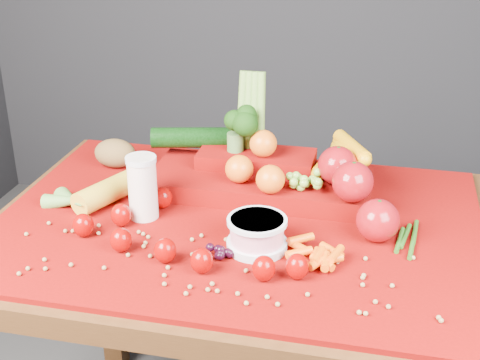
% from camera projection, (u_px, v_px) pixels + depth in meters
% --- Properties ---
extents(table, '(1.10, 0.80, 0.75)m').
position_uv_depth(table, '(238.00, 261.00, 1.51)').
color(table, '#331C0B').
rests_on(table, ground).
extents(red_cloth, '(1.05, 0.75, 0.01)m').
position_uv_depth(red_cloth, '(238.00, 222.00, 1.47)').
color(red_cloth, '#6C0403').
rests_on(red_cloth, table).
extents(milk_glass, '(0.07, 0.07, 0.14)m').
position_uv_depth(milk_glass, '(142.00, 185.00, 1.45)').
color(milk_glass, silver).
rests_on(milk_glass, red_cloth).
extents(yogurt_bowl, '(0.12, 0.12, 0.07)m').
position_uv_depth(yogurt_bowl, '(257.00, 233.00, 1.34)').
color(yogurt_bowl, silver).
rests_on(yogurt_bowl, red_cloth).
extents(strawberry_scatter, '(0.54, 0.28, 0.05)m').
position_uv_depth(strawberry_scatter, '(163.00, 233.00, 1.36)').
color(strawberry_scatter, '#960000').
rests_on(strawberry_scatter, red_cloth).
extents(dark_grape_cluster, '(0.06, 0.05, 0.03)m').
position_uv_depth(dark_grape_cluster, '(217.00, 254.00, 1.31)').
color(dark_grape_cluster, black).
rests_on(dark_grape_cluster, red_cloth).
extents(soybean_scatter, '(0.84, 0.24, 0.01)m').
position_uv_depth(soybean_scatter, '(215.00, 266.00, 1.29)').
color(soybean_scatter, olive).
rests_on(soybean_scatter, red_cloth).
extents(corn_ear, '(0.25, 0.26, 0.06)m').
position_uv_depth(corn_ear, '(83.00, 198.00, 1.52)').
color(corn_ear, gold).
rests_on(corn_ear, red_cloth).
extents(potato, '(0.11, 0.08, 0.07)m').
position_uv_depth(potato, '(115.00, 153.00, 1.72)').
color(potato, brown).
rests_on(potato, red_cloth).
extents(baby_carrot_pile, '(0.17, 0.17, 0.03)m').
position_uv_depth(baby_carrot_pile, '(314.00, 250.00, 1.32)').
color(baby_carrot_pile, '#E85508').
rests_on(baby_carrot_pile, red_cloth).
extents(green_bean_pile, '(0.14, 0.12, 0.01)m').
position_uv_depth(green_bean_pile, '(405.00, 238.00, 1.39)').
color(green_bean_pile, '#245714').
rests_on(green_bean_pile, red_cloth).
extents(produce_mound, '(0.62, 0.37, 0.27)m').
position_uv_depth(produce_mound, '(276.00, 170.00, 1.56)').
color(produce_mound, '#6C0403').
rests_on(produce_mound, red_cloth).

